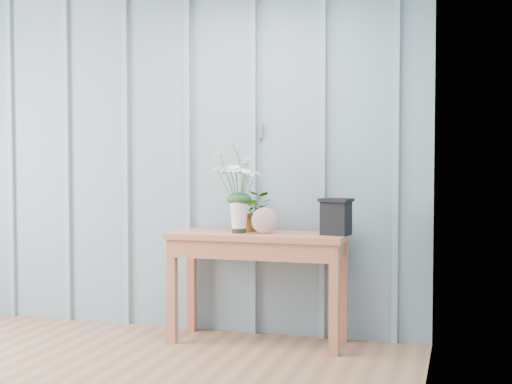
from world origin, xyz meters
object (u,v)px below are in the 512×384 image
(sideboard, at_px, (258,250))
(felt_disc_vessel, at_px, (264,221))
(daisy_vase, at_px, (239,178))
(carved_box, at_px, (336,216))

(sideboard, relative_size, felt_disc_vessel, 6.82)
(daisy_vase, bearing_deg, sideboard, 16.93)
(felt_disc_vessel, relative_size, carved_box, 0.73)
(sideboard, relative_size, carved_box, 4.95)
(daisy_vase, relative_size, carved_box, 2.45)
(sideboard, height_order, felt_disc_vessel, felt_disc_vessel)
(felt_disc_vessel, xyz_separation_m, carved_box, (0.47, 0.07, 0.04))
(sideboard, distance_m, felt_disc_vessel, 0.22)
(daisy_vase, bearing_deg, felt_disc_vessel, -4.45)
(sideboard, distance_m, daisy_vase, 0.50)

